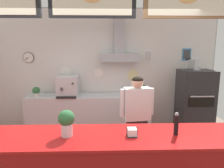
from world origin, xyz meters
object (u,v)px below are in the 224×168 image
pizza_oven (195,104)px  basil_vase (67,122)px  napkin_holder (132,132)px  shop_worker (137,117)px  pepper_grinder (176,124)px  potted_thyme (36,91)px  espresso_machine (68,86)px  potted_oregano (142,88)px

pizza_oven → basil_vase: bearing=-137.5°
pizza_oven → napkin_holder: (-1.74, -2.30, 0.32)m
shop_worker → pepper_grinder: shop_worker is taller
shop_worker → potted_thyme: bearing=-39.4°
pizza_oven → shop_worker: size_ratio=1.05×
shop_worker → espresso_machine: 1.98m
shop_worker → potted_thyme: shop_worker is taller
espresso_machine → pepper_grinder: espresso_machine is taller
basil_vase → napkin_holder: (0.75, -0.02, -0.12)m
potted_oregano → pepper_grinder: size_ratio=0.97×
potted_oregano → napkin_holder: 2.67m
potted_oregano → basil_vase: bearing=-116.8°
potted_thyme → napkin_holder: size_ratio=1.67×
espresso_machine → napkin_holder: espresso_machine is taller
potted_oregano → shop_worker: bearing=-103.0°
espresso_machine → basil_vase: (0.44, -2.55, 0.07)m
pizza_oven → espresso_machine: pizza_oven is taller
potted_thyme → basil_vase: bearing=-65.2°
shop_worker → pepper_grinder: 1.30m
napkin_holder → potted_oregano: bearing=77.9°
espresso_machine → potted_thyme: bearing=-179.1°
pizza_oven → napkin_holder: pizza_oven is taller
espresso_machine → basil_vase: 2.59m
pizza_oven → shop_worker: bearing=-144.8°
potted_oregano → napkin_holder: size_ratio=2.05×
espresso_machine → potted_oregano: (1.75, 0.04, -0.08)m
potted_oregano → potted_thyme: 2.49m
shop_worker → pepper_grinder: size_ratio=5.76×
pizza_oven → potted_oregano: 1.25m
potted_oregano → espresso_machine: bearing=-178.7°
napkin_holder → pepper_grinder: size_ratio=0.47×
potted_thyme → pepper_grinder: pepper_grinder is taller
shop_worker → espresso_machine: shop_worker is taller
shop_worker → potted_oregano: bearing=-111.2°
shop_worker → napkin_holder: bearing=70.6°
basil_vase → potted_oregano: bearing=63.2°
potted_oregano → napkin_holder: bearing=-102.1°
potted_thyme → napkin_holder: (1.92, -2.56, 0.06)m
napkin_holder → potted_thyme: bearing=126.9°
shop_worker → napkin_holder: shop_worker is taller
potted_thyme → pepper_grinder: 3.53m
shop_worker → basil_vase: (-1.00, -1.23, 0.38)m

